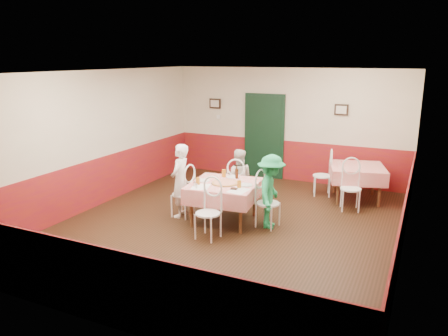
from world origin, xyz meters
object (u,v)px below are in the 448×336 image
at_px(pizza, 225,183).
at_px(wallet, 234,189).
at_px(chair_left, 183,194).
at_px(chair_far, 237,186).
at_px(glass_b, 239,184).
at_px(chair_right, 268,204).
at_px(glass_a, 198,181).
at_px(chair_second_b, 351,189).
at_px(diner_left, 180,181).
at_px(chair_second_a, 322,176).
at_px(beer_bottle, 237,173).
at_px(second_table, 356,183).
at_px(glass_c, 224,173).
at_px(diner_right, 271,192).
at_px(main_table, 224,202).
at_px(diner_far, 238,178).
at_px(chair_near, 208,214).

relative_size(pizza, wallet, 4.39).
distance_m(chair_left, pizza, 0.94).
relative_size(chair_far, glass_b, 6.61).
relative_size(chair_right, glass_a, 6.97).
distance_m(chair_second_b, diner_left, 3.46).
distance_m(chair_second_a, beer_bottle, 2.41).
bearing_deg(chair_far, wallet, 98.70).
bearing_deg(diner_left, second_table, 123.73).
relative_size(glass_c, diner_right, 0.11).
xyz_separation_m(main_table, glass_c, (-0.18, 0.38, 0.46)).
height_order(chair_second_a, diner_right, diner_right).
bearing_deg(chair_second_b, beer_bottle, -162.84).
xyz_separation_m(chair_right, glass_b, (-0.47, -0.25, 0.38)).
bearing_deg(diner_far, glass_a, 58.04).
xyz_separation_m(beer_bottle, diner_far, (-0.18, 0.50, -0.26)).
xyz_separation_m(chair_left, glass_a, (0.45, -0.20, 0.37)).
bearing_deg(chair_second_a, chair_near, -36.19).
distance_m(chair_second_b, pizza, 2.67).
bearing_deg(chair_left, glass_b, 90.95).
bearing_deg(main_table, beer_bottle, 77.67).
distance_m(second_table, pizza, 3.21).
bearing_deg(glass_a, diner_right, 16.76).
xyz_separation_m(chair_right, diner_right, (0.05, 0.01, 0.23)).
xyz_separation_m(chair_right, chair_near, (-0.75, -0.94, 0.00)).
bearing_deg(glass_c, wallet, -52.43).
distance_m(glass_a, beer_bottle, 0.84).
bearing_deg(second_table, diner_left, -139.59).
relative_size(chair_second_a, diner_left, 0.62).
bearing_deg(diner_left, chair_second_b, 114.19).
distance_m(chair_far, chair_second_b, 2.31).
distance_m(glass_a, wallet, 0.73).
bearing_deg(chair_far, chair_second_a, -143.57).
bearing_deg(glass_c, main_table, -64.45).
bearing_deg(pizza, chair_left, -176.10).
relative_size(beer_bottle, diner_far, 0.19).
bearing_deg(second_table, diner_right, -116.68).
xyz_separation_m(chair_far, glass_a, (-0.30, -1.14, 0.37)).
bearing_deg(beer_bottle, diner_left, -153.39).
relative_size(pizza, diner_left, 0.33).
xyz_separation_m(chair_far, diner_far, (-0.01, 0.05, 0.16)).
height_order(second_table, diner_left, diner_left).
bearing_deg(diner_right, glass_a, 96.45).
relative_size(glass_b, wallet, 1.24).
height_order(chair_left, diner_right, diner_right).
distance_m(second_table, diner_far, 2.65).
height_order(chair_right, beer_bottle, beer_bottle).
height_order(chair_near, glass_c, glass_c).
bearing_deg(glass_c, diner_left, -145.95).
distance_m(chair_second_b, glass_c, 2.62).
xyz_separation_m(chair_near, glass_a, (-0.49, 0.55, 0.37)).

